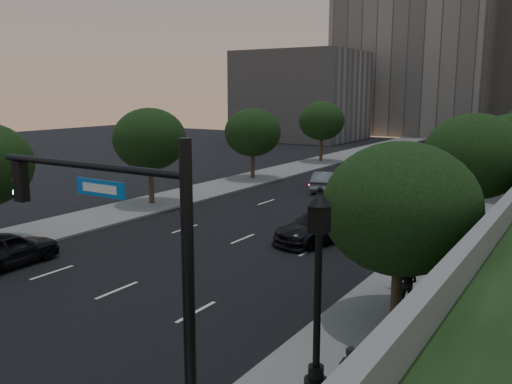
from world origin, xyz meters
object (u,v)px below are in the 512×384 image
Objects in this scene: traffic_signal_mast at (147,299)px; pedestrian_b at (407,282)px; sedan_far_left at (393,154)px; sedan_near_right at (320,226)px; sedan_far_right at (459,180)px; street_lamp at (317,306)px; pedestrian_c at (398,267)px; pedestrian_a at (350,376)px; sedan_mid_left at (325,181)px; sedan_near_left at (6,250)px.

traffic_signal_mast reaches higher than pedestrian_b.
sedan_far_left is 0.92× the size of sedan_near_right.
traffic_signal_mast is 4.24× the size of pedestrian_b.
sedan_far_left is 1.10× the size of sedan_far_right.
street_lamp is 3.40× the size of pedestrian_b.
pedestrian_c is (13.54, -40.07, 0.34)m from sedan_far_left.
traffic_signal_mast is 5.60m from pedestrian_a.
traffic_signal_mast is at bearing -59.01° from sedan_near_right.
sedan_mid_left is 22.08m from pedestrian_c.
pedestrian_a is at bearing 97.59° from pedestrian_b.
pedestrian_a reaches higher than sedan_near_right.
pedestrian_c is (1.29, 12.48, -2.62)m from traffic_signal_mast.
pedestrian_c reaches higher than sedan_near_left.
pedestrian_c is at bearing 97.85° from sedan_far_left.
sedan_near_left is 2.67× the size of pedestrian_c.
sedan_far_left is at bearing 114.24° from sedan_far_right.
sedan_far_left is (-14.25, 48.75, -1.92)m from street_lamp.
pedestrian_a reaches higher than sedan_far_left.
sedan_mid_left is at bearing -156.38° from sedan_far_right.
sedan_near_left is at bearing 157.23° from traffic_signal_mast.
sedan_near_right is at bearing -41.04° from pedestrian_c.
pedestrian_b is 1.49m from pedestrian_c.
traffic_signal_mast is 3.86× the size of pedestrian_c.
sedan_mid_left is (4.00, 24.97, -0.04)m from sedan_near_left.
sedan_mid_left is 23.57m from pedestrian_b.
sedan_near_left is at bearing -122.64° from sedan_far_right.
pedestrian_c reaches higher than pedestrian_b.
sedan_near_right is (-6.54, 13.74, -1.82)m from street_lamp.
sedan_near_left reaches higher than sedan_far_right.
pedestrian_c is at bearing 84.07° from traffic_signal_mast.
street_lamp is at bearing 95.46° from sedan_far_left.
pedestrian_a is (4.51, -33.01, 0.14)m from sedan_far_right.
sedan_far_left is at bearing 118.89° from sedan_near_right.
street_lamp reaches higher than sedan_near_right.
pedestrian_b reaches higher than sedan_near_right.
pedestrian_a reaches higher than sedan_far_right.
sedan_mid_left is at bearing 108.80° from traffic_signal_mast.
street_lamp reaches higher than sedan_far_right.
traffic_signal_mast is at bearing 92.29° from sedan_far_left.
sedan_mid_left is 2.88× the size of pedestrian_b.
sedan_mid_left reaches higher than sedan_far_left.
sedan_near_left is at bearing 21.70° from pedestrian_c.
pedestrian_a is (15.08, -48.55, 0.22)m from sedan_far_left.
pedestrian_c is at bearing -58.62° from pedestrian_b.
sedan_near_left reaches higher than sedan_mid_left.
sedan_far_left is 50.84m from pedestrian_a.
pedestrian_c reaches higher than sedan_near_right.
sedan_far_right is (2.86, 19.47, -0.01)m from sedan_near_right.
pedestrian_b is at bearing -91.77° from sedan_far_right.
pedestrian_a is 7.24m from pedestrian_b.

